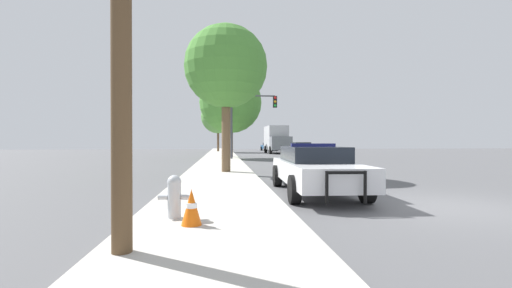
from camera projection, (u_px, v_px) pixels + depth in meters
name	position (u px, v px, depth m)	size (l,w,h in m)	color
ground_plane	(441.00, 207.00, 7.79)	(110.00, 110.00, 0.00)	#565659
sidewalk_left	(216.00, 208.00, 7.29)	(3.00, 110.00, 0.13)	#BCB7AD
police_car	(315.00, 168.00, 9.83)	(2.14, 5.36, 1.43)	white
fire_hydrant	(174.00, 195.00, 6.08)	(0.57, 0.25, 0.76)	#B7BCC1
traffic_light	(250.00, 113.00, 26.54)	(3.63, 0.35, 5.03)	#424247
car_background_oncoming	(301.00, 149.00, 33.13)	(2.00, 4.38, 1.36)	#B7B7BC
car_background_distant	(269.00, 146.00, 51.10)	(2.20, 4.37, 1.24)	navy
box_truck	(277.00, 139.00, 41.81)	(2.57, 7.17, 3.32)	slate
tree_sidewalk_far	(218.00, 116.00, 44.94)	(4.48, 4.48, 6.83)	brown
tree_sidewalk_near	(226.00, 67.00, 15.20)	(3.70, 3.70, 6.54)	brown
tree_sidewalk_mid	(231.00, 102.00, 29.16)	(5.31, 5.31, 7.34)	brown
traffic_cone	(191.00, 207.00, 5.56)	(0.33, 0.33, 0.59)	orange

